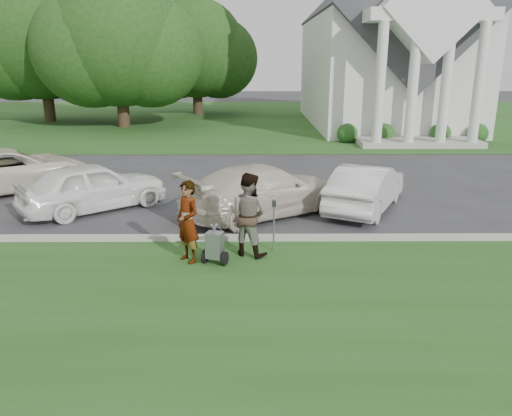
{
  "coord_description": "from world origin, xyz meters",
  "views": [
    {
      "loc": [
        0.45,
        -10.96,
        4.29
      ],
      "look_at": [
        0.52,
        0.0,
        1.01
      ],
      "focal_mm": 35.0,
      "sensor_mm": 36.0,
      "label": 1
    }
  ],
  "objects_px": {
    "striping_cart": "(215,246)",
    "parking_meter_near": "(274,219)",
    "tree_left": "(118,45)",
    "car_b": "(93,186)",
    "church": "(385,32)",
    "car_c": "(264,190)",
    "tree_far": "(41,37)",
    "tree_back": "(196,53)",
    "car_d": "(366,187)",
    "person_right": "(248,215)",
    "person_left": "(188,223)",
    "car_a": "(10,170)"
  },
  "relations": [
    {
      "from": "church",
      "to": "car_c",
      "type": "xyz_separation_m",
      "value": [
        -8.23,
        -20.39,
        -5.22
      ]
    },
    {
      "from": "tree_back",
      "to": "car_b",
      "type": "height_order",
      "value": "tree_back"
    },
    {
      "from": "tree_left",
      "to": "person_right",
      "type": "xyz_separation_m",
      "value": [
        8.35,
        -22.33,
        -4.16
      ]
    },
    {
      "from": "tree_back",
      "to": "car_c",
      "type": "distance_m",
      "value": 27.97
    },
    {
      "from": "tree_far",
      "to": "tree_left",
      "type": "bearing_deg",
      "value": -26.56
    },
    {
      "from": "person_left",
      "to": "parking_meter_near",
      "type": "bearing_deg",
      "value": 66.2
    },
    {
      "from": "striping_cart",
      "to": "parking_meter_near",
      "type": "height_order",
      "value": "parking_meter_near"
    },
    {
      "from": "church",
      "to": "person_right",
      "type": "relative_size",
      "value": 12.69
    },
    {
      "from": "striping_cart",
      "to": "tree_left",
      "type": "bearing_deg",
      "value": 126.5
    },
    {
      "from": "tree_left",
      "to": "person_left",
      "type": "relative_size",
      "value": 5.87
    },
    {
      "from": "church",
      "to": "striping_cart",
      "type": "bearing_deg",
      "value": -111.34
    },
    {
      "from": "tree_far",
      "to": "car_b",
      "type": "height_order",
      "value": "tree_far"
    },
    {
      "from": "tree_far",
      "to": "parking_meter_near",
      "type": "xyz_separation_m",
      "value": [
        14.94,
        -25.12,
        -4.9
      ]
    },
    {
      "from": "church",
      "to": "striping_cart",
      "type": "distance_m",
      "value": 26.35
    },
    {
      "from": "person_left",
      "to": "striping_cart",
      "type": "bearing_deg",
      "value": 35.02
    },
    {
      "from": "striping_cart",
      "to": "person_right",
      "type": "distance_m",
      "value": 1.04
    },
    {
      "from": "striping_cart",
      "to": "tree_far",
      "type": "bearing_deg",
      "value": 135.83
    },
    {
      "from": "striping_cart",
      "to": "person_right",
      "type": "height_order",
      "value": "person_right"
    },
    {
      "from": "tree_far",
      "to": "car_d",
      "type": "xyz_separation_m",
      "value": [
        17.78,
        -21.76,
        -5.02
      ]
    },
    {
      "from": "person_right",
      "to": "car_a",
      "type": "xyz_separation_m",
      "value": [
        -8.04,
        5.82,
        -0.23
      ]
    },
    {
      "from": "church",
      "to": "car_d",
      "type": "height_order",
      "value": "church"
    },
    {
      "from": "car_c",
      "to": "person_left",
      "type": "bearing_deg",
      "value": 119.02
    },
    {
      "from": "tree_far",
      "to": "tree_back",
      "type": "distance_m",
      "value": 11.22
    },
    {
      "from": "person_right",
      "to": "car_c",
      "type": "relative_size",
      "value": 0.38
    },
    {
      "from": "car_c",
      "to": "parking_meter_near",
      "type": "bearing_deg",
      "value": 148.7
    },
    {
      "from": "car_d",
      "to": "person_left",
      "type": "bearing_deg",
      "value": 66.8
    },
    {
      "from": "tree_back",
      "to": "parking_meter_near",
      "type": "xyz_separation_m",
      "value": [
        4.94,
        -30.12,
        -3.94
      ]
    },
    {
      "from": "striping_cart",
      "to": "person_right",
      "type": "xyz_separation_m",
      "value": [
        0.72,
        0.54,
        0.53
      ]
    },
    {
      "from": "tree_back",
      "to": "car_c",
      "type": "height_order",
      "value": "tree_back"
    },
    {
      "from": "tree_left",
      "to": "car_d",
      "type": "bearing_deg",
      "value": -57.87
    },
    {
      "from": "tree_far",
      "to": "tree_back",
      "type": "xyz_separation_m",
      "value": [
        10.0,
        5.0,
        -0.97
      ]
    },
    {
      "from": "church",
      "to": "tree_far",
      "type": "bearing_deg",
      "value": 175.34
    },
    {
      "from": "tree_far",
      "to": "person_left",
      "type": "bearing_deg",
      "value": -63.1
    },
    {
      "from": "church",
      "to": "car_d",
      "type": "xyz_separation_m",
      "value": [
        -5.23,
        -19.89,
        -5.27
      ]
    },
    {
      "from": "person_left",
      "to": "car_a",
      "type": "distance_m",
      "value": 9.18
    },
    {
      "from": "tree_left",
      "to": "tree_back",
      "type": "xyz_separation_m",
      "value": [
        4.0,
        8.0,
        -0.38
      ]
    },
    {
      "from": "parking_meter_near",
      "to": "person_right",
      "type": "bearing_deg",
      "value": -160.21
    },
    {
      "from": "church",
      "to": "car_b",
      "type": "distance_m",
      "value": 24.47
    },
    {
      "from": "tree_left",
      "to": "striping_cart",
      "type": "bearing_deg",
      "value": -71.54
    },
    {
      "from": "tree_far",
      "to": "car_c",
      "type": "relative_size",
      "value": 2.34
    },
    {
      "from": "church",
      "to": "parking_meter_near",
      "type": "xyz_separation_m",
      "value": [
        -8.07,
        -23.25,
        -5.15
      ]
    },
    {
      "from": "tree_far",
      "to": "car_a",
      "type": "bearing_deg",
      "value": -72.08
    },
    {
      "from": "tree_left",
      "to": "car_b",
      "type": "xyz_separation_m",
      "value": [
        3.79,
        -18.79,
        -4.39
      ]
    },
    {
      "from": "tree_far",
      "to": "person_left",
      "type": "height_order",
      "value": "tree_far"
    },
    {
      "from": "tree_back",
      "to": "car_c",
      "type": "xyz_separation_m",
      "value": [
        4.78,
        -27.27,
        -4.01
      ]
    },
    {
      "from": "person_left",
      "to": "person_right",
      "type": "bearing_deg",
      "value": 65.36
    },
    {
      "from": "car_b",
      "to": "car_d",
      "type": "distance_m",
      "value": 7.99
    },
    {
      "from": "person_left",
      "to": "car_b",
      "type": "distance_m",
      "value": 5.11
    },
    {
      "from": "person_left",
      "to": "car_b",
      "type": "bearing_deg",
      "value": 177.86
    },
    {
      "from": "striping_cart",
      "to": "person_right",
      "type": "relative_size",
      "value": 0.59
    }
  ]
}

